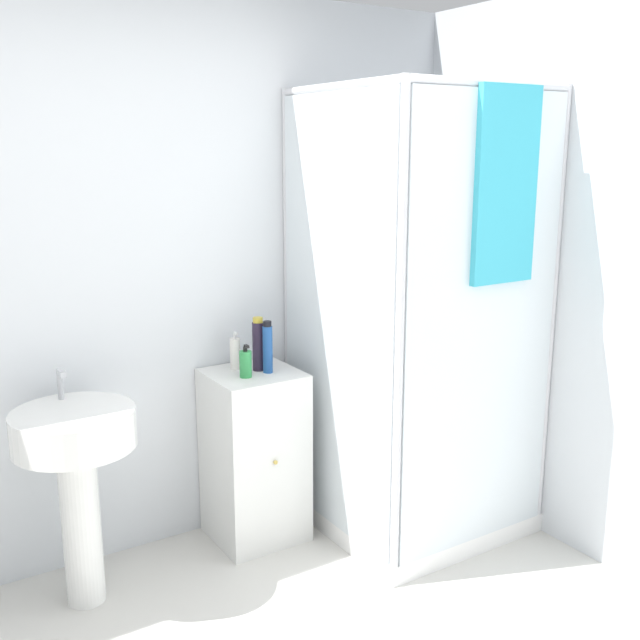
% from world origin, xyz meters
% --- Properties ---
extents(wall_back, '(6.40, 0.06, 2.50)m').
position_xyz_m(wall_back, '(0.00, 1.70, 1.25)').
color(wall_back, silver).
rests_on(wall_back, ground_plane).
extents(shower_enclosure, '(0.92, 0.95, 2.09)m').
position_xyz_m(shower_enclosure, '(1.15, 1.12, 0.58)').
color(shower_enclosure, white).
rests_on(shower_enclosure, ground_plane).
extents(vanity_cabinet, '(0.41, 0.41, 0.82)m').
position_xyz_m(vanity_cabinet, '(0.48, 1.47, 0.41)').
color(vanity_cabinet, silver).
rests_on(vanity_cabinet, ground_plane).
extents(sink, '(0.48, 0.48, 0.96)m').
position_xyz_m(sink, '(-0.36, 1.37, 0.62)').
color(sink, white).
rests_on(sink, ground_plane).
extents(soap_dispenser, '(0.06, 0.06, 0.15)m').
position_xyz_m(soap_dispenser, '(0.42, 1.42, 0.88)').
color(soap_dispenser, green).
rests_on(soap_dispenser, vanity_cabinet).
extents(shampoo_bottle_tall_black, '(0.05, 0.05, 0.25)m').
position_xyz_m(shampoo_bottle_tall_black, '(0.52, 1.49, 0.94)').
color(shampoo_bottle_tall_black, '#281E33').
rests_on(shampoo_bottle_tall_black, vanity_cabinet).
extents(shampoo_bottle_blue, '(0.04, 0.04, 0.24)m').
position_xyz_m(shampoo_bottle_blue, '(0.53, 1.43, 0.94)').
color(shampoo_bottle_blue, '#1E4C93').
rests_on(shampoo_bottle_blue, vanity_cabinet).
extents(lotion_bottle_white, '(0.05, 0.05, 0.18)m').
position_xyz_m(lotion_bottle_white, '(0.43, 1.56, 0.89)').
color(lotion_bottle_white, white).
rests_on(lotion_bottle_white, vanity_cabinet).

